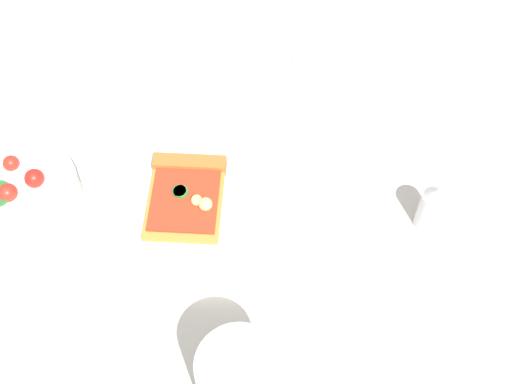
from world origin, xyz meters
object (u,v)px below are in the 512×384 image
pepper_shaker (431,207)px  salad_bowl (25,198)px  plate (218,205)px  pizza_slice_main (187,191)px  paper_napkin (344,44)px

pepper_shaker → salad_bowl: bearing=-71.4°
plate → salad_bowl: size_ratio=1.77×
salad_bowl → pepper_shaker: (-0.15, 0.45, -0.00)m
pizza_slice_main → pepper_shaker: size_ratio=2.01×
salad_bowl → paper_napkin: size_ratio=0.88×
pizza_slice_main → paper_napkin: size_ratio=0.92×
paper_napkin → pizza_slice_main: bearing=-17.8°
paper_napkin → pepper_shaker: bearing=34.0°
plate → paper_napkin: plate is taller
paper_napkin → pepper_shaker: (0.26, 0.17, 0.03)m
pizza_slice_main → plate: bearing=93.2°
pizza_slice_main → salad_bowl: size_ratio=1.05×
plate → salad_bowl: salad_bowl is taller
plate → paper_napkin: bearing=168.5°
plate → pizza_slice_main: (0.00, -0.04, 0.01)m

